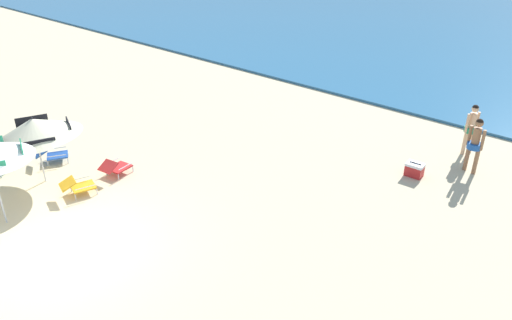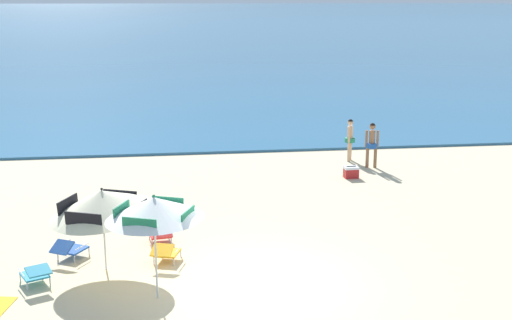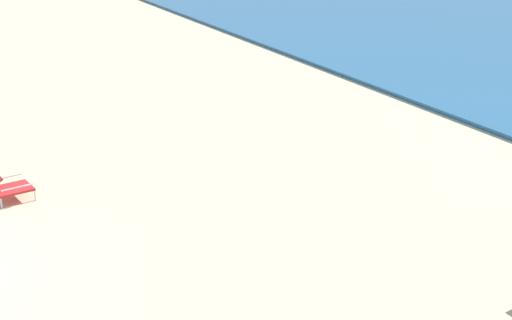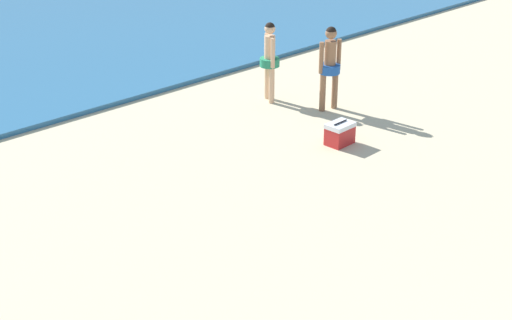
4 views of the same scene
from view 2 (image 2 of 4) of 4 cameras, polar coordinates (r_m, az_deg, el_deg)
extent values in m
plane|color=beige|center=(14.89, 0.01, -10.56)|extent=(800.00, 800.00, 0.00)
cube|color=#2D668E|center=(426.18, -7.75, 12.76)|extent=(800.00, 800.00, 0.10)
cylinder|color=silver|center=(15.65, -12.90, -5.91)|extent=(0.04, 0.04, 1.91)
cone|color=beige|center=(15.44, -13.04, -3.53)|extent=(3.33, 3.31, 0.84)
cube|color=black|center=(16.23, -11.58, -3.07)|extent=(0.82, 0.38, 0.30)
cube|color=black|center=(15.90, -15.84, -3.67)|extent=(0.38, 0.82, 0.30)
cube|color=black|center=(14.75, -14.59, -4.95)|extent=(0.82, 0.38, 0.30)
cube|color=black|center=(15.10, -10.03, -4.27)|extent=(0.38, 0.82, 0.30)
sphere|color=black|center=(15.36, -13.10, -2.44)|extent=(0.06, 0.06, 0.06)
cylinder|color=silver|center=(13.95, -8.60, -7.52)|extent=(0.04, 0.04, 2.21)
cone|color=white|center=(13.66, -8.73, -4.09)|extent=(2.33, 2.32, 0.53)
cube|color=#1E724C|center=(14.33, -7.57, -3.63)|extent=(0.67, 0.31, 0.25)
cube|color=#1E724C|center=(13.99, -11.46, -4.22)|extent=(0.31, 0.67, 0.25)
cube|color=#1E724C|center=(13.07, -9.97, -5.45)|extent=(0.67, 0.31, 0.25)
cube|color=#1E724C|center=(13.43, -5.86, -4.77)|extent=(0.31, 0.67, 0.25)
sphere|color=#1E724C|center=(13.59, -8.77, -3.06)|extent=(0.06, 0.06, 0.06)
cube|color=gold|center=(16.18, -7.61, -7.88)|extent=(0.68, 0.73, 0.04)
cube|color=gold|center=(15.76, -8.05, -7.66)|extent=(0.59, 0.53, 0.20)
cylinder|color=silver|center=(16.54, -8.11, -7.81)|extent=(0.03, 0.03, 0.18)
cylinder|color=silver|center=(16.40, -6.47, -7.95)|extent=(0.03, 0.03, 0.18)
cylinder|color=silver|center=(16.04, -8.75, -8.54)|extent=(0.03, 0.03, 0.18)
cylinder|color=silver|center=(15.90, -7.06, -8.69)|extent=(0.03, 0.03, 0.18)
cylinder|color=silver|center=(16.22, -8.57, -7.40)|extent=(0.19, 0.52, 0.02)
cylinder|color=silver|center=(16.05, -6.66, -7.56)|extent=(0.19, 0.52, 0.02)
cube|color=#1E4799|center=(16.83, -15.39, -7.39)|extent=(0.75, 0.78, 0.04)
cube|color=#1E4799|center=(16.47, -16.30, -7.18)|extent=(0.62, 0.58, 0.24)
cylinder|color=silver|center=(17.22, -15.45, -7.30)|extent=(0.03, 0.03, 0.18)
cylinder|color=silver|center=(16.94, -14.12, -7.57)|extent=(0.03, 0.03, 0.18)
cylinder|color=silver|center=(16.81, -16.63, -7.91)|extent=(0.03, 0.03, 0.18)
cylinder|color=silver|center=(16.52, -15.29, -8.20)|extent=(0.03, 0.03, 0.18)
cylinder|color=silver|center=(16.96, -16.18, -6.86)|extent=(0.29, 0.48, 0.02)
cylinder|color=silver|center=(16.63, -14.65, -7.17)|extent=(0.29, 0.48, 0.02)
cube|color=red|center=(17.39, -8.22, -6.34)|extent=(0.60, 0.67, 0.04)
cube|color=red|center=(16.95, -8.06, -6.12)|extent=(0.54, 0.46, 0.22)
cylinder|color=silver|center=(17.67, -9.13, -6.43)|extent=(0.03, 0.03, 0.18)
cylinder|color=silver|center=(17.72, -7.55, -6.30)|extent=(0.03, 0.03, 0.18)
cylinder|color=silver|center=(17.13, -8.90, -7.07)|extent=(0.03, 0.03, 0.18)
cylinder|color=silver|center=(17.19, -7.26, -6.93)|extent=(0.03, 0.03, 0.18)
cylinder|color=silver|center=(17.32, -9.16, -6.04)|extent=(0.10, 0.54, 0.02)
cylinder|color=silver|center=(17.38, -7.32, -5.89)|extent=(0.10, 0.54, 0.02)
cube|color=teal|center=(15.60, -18.44, -9.33)|extent=(0.73, 0.77, 0.04)
cube|color=teal|center=(15.21, -18.16, -9.00)|extent=(0.63, 0.59, 0.12)
cylinder|color=silver|center=(15.85, -19.56, -9.49)|extent=(0.03, 0.03, 0.18)
cylinder|color=silver|center=(15.95, -17.84, -9.19)|extent=(0.03, 0.03, 0.18)
cylinder|color=silver|center=(15.34, -19.01, -10.23)|extent=(0.03, 0.03, 0.18)
cylinder|color=silver|center=(15.45, -17.24, -9.92)|extent=(0.03, 0.03, 0.18)
cylinder|color=silver|center=(15.50, -19.48, -9.09)|extent=(0.26, 0.50, 0.02)
cylinder|color=silver|center=(15.62, -17.48, -8.75)|extent=(0.26, 0.50, 0.02)
cylinder|color=#8C6042|center=(24.93, 9.52, 0.28)|extent=(0.12, 0.12, 0.82)
cylinder|color=#8C6042|center=(24.96, 10.19, 0.27)|extent=(0.12, 0.12, 0.82)
cylinder|color=#1E51A3|center=(24.85, 9.89, 1.24)|extent=(0.41, 0.41, 0.17)
cylinder|color=#8C6042|center=(24.80, 9.92, 1.85)|extent=(0.23, 0.23, 0.58)
cylinder|color=#8C6042|center=(24.78, 9.44, 1.83)|extent=(0.09, 0.09, 0.62)
cylinder|color=#8C6042|center=(24.82, 10.39, 1.80)|extent=(0.09, 0.09, 0.62)
sphere|color=#8C6042|center=(24.71, 9.96, 2.84)|extent=(0.22, 0.22, 0.22)
sphere|color=black|center=(24.71, 9.96, 2.91)|extent=(0.21, 0.21, 0.21)
cylinder|color=#D8A87F|center=(26.02, 8.08, 0.87)|extent=(0.12, 0.12, 0.80)
cylinder|color=#D8A87F|center=(25.75, 7.96, 0.74)|extent=(0.12, 0.12, 0.80)
cylinder|color=#23845B|center=(25.80, 8.05, 1.71)|extent=(0.40, 0.40, 0.17)
cylinder|color=#D8A87F|center=(25.75, 8.07, 2.28)|extent=(0.22, 0.22, 0.56)
cylinder|color=#D8A87F|center=(25.94, 8.15, 2.33)|extent=(0.09, 0.09, 0.60)
cylinder|color=#D8A87F|center=(25.56, 7.99, 2.16)|extent=(0.09, 0.09, 0.60)
sphere|color=#D8A87F|center=(25.67, 8.10, 3.21)|extent=(0.22, 0.22, 0.22)
sphere|color=black|center=(25.66, 8.10, 3.26)|extent=(0.20, 0.20, 0.20)
cube|color=red|center=(23.48, 8.14, -1.14)|extent=(0.49, 0.36, 0.32)
cube|color=white|center=(23.43, 8.16, -0.66)|extent=(0.51, 0.37, 0.08)
cylinder|color=black|center=(23.42, 8.17, -0.53)|extent=(0.34, 0.04, 0.02)
camera|label=1|loc=(14.44, 43.18, 13.78)|focal=34.59mm
camera|label=3|loc=(18.86, 30.86, 8.14)|focal=51.16mm
camera|label=4|loc=(13.96, -22.54, 10.58)|focal=54.63mm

